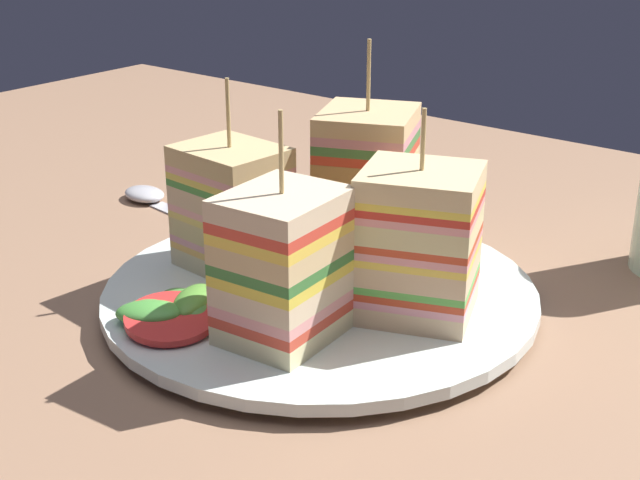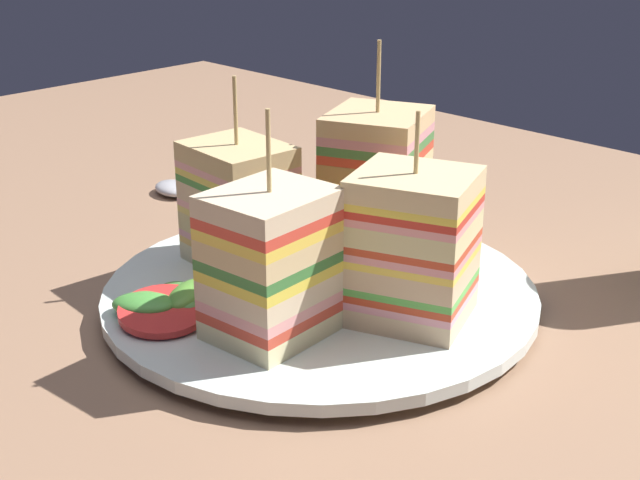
{
  "view_description": "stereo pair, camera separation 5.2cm",
  "coord_description": "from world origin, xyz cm",
  "px_view_note": "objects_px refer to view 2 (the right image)",
  "views": [
    {
      "loc": [
        -29.92,
        37.82,
        23.95
      ],
      "look_at": [
        0.0,
        0.0,
        4.28
      ],
      "focal_mm": 50.51,
      "sensor_mm": 36.0,
      "label": 1
    },
    {
      "loc": [
        -33.82,
        34.38,
        23.95
      ],
      "look_at": [
        0.0,
        0.0,
        4.28
      ],
      "focal_mm": 50.51,
      "sensor_mm": 36.0,
      "label": 2
    }
  ],
  "objects_px": {
    "sandwich_wedge_1": "(272,264)",
    "sandwich_wedge_3": "(376,185)",
    "sandwich_wedge_2": "(412,247)",
    "spoon": "(184,194)",
    "plate": "(320,295)",
    "sandwich_wedge_0": "(239,205)",
    "chip_pile": "(322,266)"
  },
  "relations": [
    {
      "from": "sandwich_wedge_3",
      "to": "sandwich_wedge_1",
      "type": "bearing_deg",
      "value": -7.6
    },
    {
      "from": "sandwich_wedge_1",
      "to": "sandwich_wedge_3",
      "type": "height_order",
      "value": "sandwich_wedge_3"
    },
    {
      "from": "chip_pile",
      "to": "spoon",
      "type": "xyz_separation_m",
      "value": [
        0.21,
        -0.06,
        -0.02
      ]
    },
    {
      "from": "sandwich_wedge_1",
      "to": "sandwich_wedge_3",
      "type": "xyz_separation_m",
      "value": [
        0.03,
        -0.12,
        0.01
      ]
    },
    {
      "from": "sandwich_wedge_0",
      "to": "sandwich_wedge_3",
      "type": "distance_m",
      "value": 0.09
    },
    {
      "from": "sandwich_wedge_2",
      "to": "sandwich_wedge_3",
      "type": "distance_m",
      "value": 0.09
    },
    {
      "from": "sandwich_wedge_2",
      "to": "spoon",
      "type": "distance_m",
      "value": 0.28
    },
    {
      "from": "plate",
      "to": "sandwich_wedge_1",
      "type": "relative_size",
      "value": 2.1
    },
    {
      "from": "sandwich_wedge_3",
      "to": "chip_pile",
      "type": "bearing_deg",
      "value": -12.18
    },
    {
      "from": "sandwich_wedge_1",
      "to": "spoon",
      "type": "relative_size",
      "value": 0.87
    },
    {
      "from": "sandwich_wedge_0",
      "to": "sandwich_wedge_3",
      "type": "height_order",
      "value": "sandwich_wedge_3"
    },
    {
      "from": "sandwich_wedge_0",
      "to": "sandwich_wedge_1",
      "type": "xyz_separation_m",
      "value": [
        -0.08,
        0.05,
        0.0
      ]
    },
    {
      "from": "sandwich_wedge_0",
      "to": "sandwich_wedge_2",
      "type": "bearing_deg",
      "value": 12.35
    },
    {
      "from": "sandwich_wedge_2",
      "to": "spoon",
      "type": "xyz_separation_m",
      "value": [
        0.27,
        -0.05,
        -0.05
      ]
    },
    {
      "from": "plate",
      "to": "sandwich_wedge_3",
      "type": "height_order",
      "value": "sandwich_wedge_3"
    },
    {
      "from": "sandwich_wedge_2",
      "to": "spoon",
      "type": "height_order",
      "value": "sandwich_wedge_2"
    },
    {
      "from": "sandwich_wedge_1",
      "to": "chip_pile",
      "type": "bearing_deg",
      "value": 15.45
    },
    {
      "from": "sandwich_wedge_0",
      "to": "chip_pile",
      "type": "bearing_deg",
      "value": 13.52
    },
    {
      "from": "sandwich_wedge_1",
      "to": "chip_pile",
      "type": "relative_size",
      "value": 1.62
    },
    {
      "from": "sandwich_wedge_1",
      "to": "sandwich_wedge_0",
      "type": "bearing_deg",
      "value": 54.79
    },
    {
      "from": "plate",
      "to": "sandwich_wedge_3",
      "type": "relative_size",
      "value": 1.88
    },
    {
      "from": "sandwich_wedge_2",
      "to": "sandwich_wedge_1",
      "type": "bearing_deg",
      "value": 37.98
    },
    {
      "from": "sandwich_wedge_1",
      "to": "sandwich_wedge_2",
      "type": "distance_m",
      "value": 0.08
    },
    {
      "from": "sandwich_wedge_3",
      "to": "sandwich_wedge_0",
      "type": "bearing_deg",
      "value": -58.92
    },
    {
      "from": "sandwich_wedge_0",
      "to": "plate",
      "type": "bearing_deg",
      "value": 12.69
    },
    {
      "from": "sandwich_wedge_3",
      "to": "chip_pile",
      "type": "relative_size",
      "value": 1.82
    },
    {
      "from": "sandwich_wedge_3",
      "to": "spoon",
      "type": "bearing_deg",
      "value": -112.84
    },
    {
      "from": "plate",
      "to": "sandwich_wedge_0",
      "type": "distance_m",
      "value": 0.08
    },
    {
      "from": "sandwich_wedge_0",
      "to": "spoon",
      "type": "distance_m",
      "value": 0.17
    },
    {
      "from": "sandwich_wedge_0",
      "to": "sandwich_wedge_1",
      "type": "bearing_deg",
      "value": -25.95
    },
    {
      "from": "chip_pile",
      "to": "plate",
      "type": "bearing_deg",
      "value": 63.55
    },
    {
      "from": "sandwich_wedge_3",
      "to": "chip_pile",
      "type": "height_order",
      "value": "sandwich_wedge_3"
    }
  ]
}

